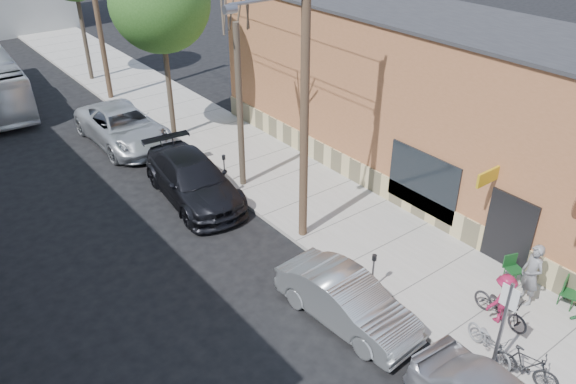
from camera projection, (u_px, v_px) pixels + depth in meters
ground at (329, 337)px, 15.36m from camera, size 120.00×120.00×0.00m
sidewalk at (239, 153)px, 25.11m from camera, size 4.50×58.00×0.15m
cafe_building at (421, 100)px, 21.88m from camera, size 6.60×20.20×6.61m
sign_post at (504, 321)px, 13.30m from camera, size 0.07×0.45×2.80m
parking_meter_near at (374, 266)px, 16.50m from camera, size 0.14×0.14×1.24m
parking_meter_far at (224, 164)px, 22.18m from camera, size 0.14×0.14×1.24m
utility_pole_near at (303, 89)px, 16.80m from camera, size 3.57×0.28×10.00m
utility_pole_far at (95, 0)px, 28.46m from camera, size 1.80×0.28×10.00m
tree_bare at (240, 109)px, 20.97m from camera, size 0.24×0.24×6.39m
tree_leafy_mid at (160, 2)px, 23.53m from camera, size 4.27×4.27×8.26m
patio_chair_a at (570, 293)px, 16.05m from camera, size 0.62×0.62×0.88m
patio_chair_b at (514, 269)px, 17.01m from camera, size 0.64×0.64×0.88m
patron_grey at (532, 274)px, 15.95m from camera, size 0.70×0.83×1.94m
cyclist at (503, 298)px, 15.36m from camera, size 1.11×0.80×1.54m
cyclist_bike at (501, 307)px, 15.52m from camera, size 0.74×1.79×0.92m
parked_bike_a at (526, 366)px, 13.66m from camera, size 0.85×1.67×0.96m
parked_bike_b at (490, 342)px, 14.42m from camera, size 1.00×1.75×0.87m
car_1 at (347, 301)px, 15.58m from camera, size 1.88×4.52×1.45m
car_2 at (193, 179)px, 21.44m from camera, size 2.92×5.96×1.67m
car_3 at (124, 127)px, 25.78m from camera, size 2.83×6.03×1.67m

